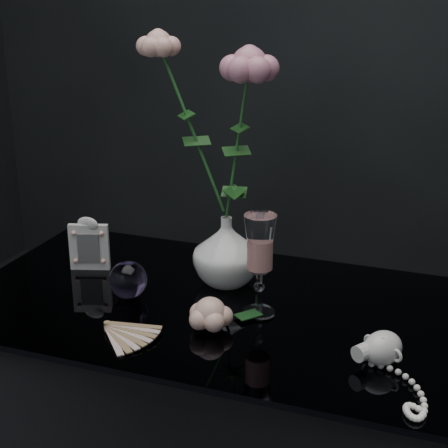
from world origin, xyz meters
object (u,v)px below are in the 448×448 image
at_px(vase, 226,251).
at_px(pearl_jar, 383,347).
at_px(wine_glass, 260,266).
at_px(loose_rose, 210,314).
at_px(paperweight, 128,280).
at_px(picture_frame, 89,243).

distance_m(vase, pearl_jar, 0.42).
relative_size(wine_glass, loose_rose, 1.10).
relative_size(wine_glass, pearl_jar, 0.95).
relative_size(vase, wine_glass, 0.73).
bearing_deg(paperweight, picture_frame, 145.57).
bearing_deg(paperweight, pearl_jar, -8.79).
relative_size(vase, loose_rose, 0.81).
distance_m(loose_rose, pearl_jar, 0.32).
height_order(picture_frame, loose_rose, picture_frame).
bearing_deg(wine_glass, paperweight, -175.42).
bearing_deg(picture_frame, paperweight, -52.26).
distance_m(wine_glass, paperweight, 0.28).
relative_size(vase, pearl_jar, 0.70).
distance_m(vase, wine_glass, 0.16).
bearing_deg(loose_rose, picture_frame, 133.87).
bearing_deg(pearl_jar, loose_rose, -148.73).
height_order(paperweight, loose_rose, paperweight).
xyz_separation_m(picture_frame, pearl_jar, (0.67, -0.18, -0.03)).
height_order(vase, picture_frame, vase).
height_order(wine_glass, loose_rose, wine_glass).
height_order(picture_frame, pearl_jar, picture_frame).
bearing_deg(picture_frame, wine_glass, -28.62).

